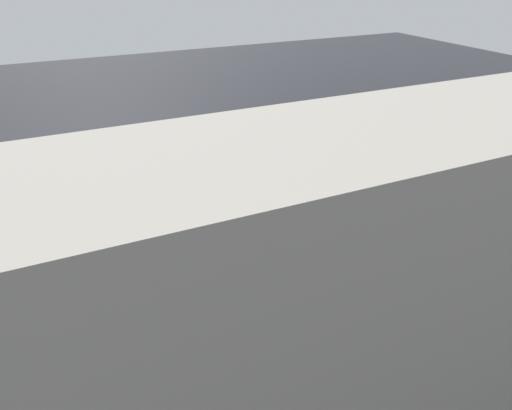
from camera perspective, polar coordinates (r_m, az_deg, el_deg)
ground_plane at (r=17.45m, az=4.14°, el=0.32°), size 60.00×60.00×0.00m
kerb_strip at (r=14.47m, az=12.46°, el=-6.39°), size 24.00×3.20×0.04m
moving_hatchback at (r=17.40m, az=3.11°, el=3.99°), size 4.09×2.20×2.06m
parked_sedan at (r=20.98m, az=26.85°, el=5.07°), size 4.39×1.97×1.98m
fire_hydrant at (r=13.74m, az=-3.55°, el=-5.79°), size 0.42×0.31×0.80m
pedestrian at (r=13.63m, az=-6.75°, el=-4.83°), size 0.36×0.53×1.22m
metal_railing at (r=14.07m, az=20.24°, el=-5.21°), size 9.73×0.04×1.05m
sign_post at (r=12.00m, az=-5.16°, el=-4.53°), size 0.07×0.44×2.40m
puddle_patch at (r=17.91m, az=2.32°, el=1.12°), size 2.61×2.61×0.01m
building_block at (r=8.30m, az=23.10°, el=-10.40°), size 13.79×2.40×6.21m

